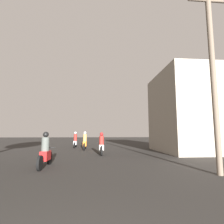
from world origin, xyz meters
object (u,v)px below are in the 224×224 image
motorcycle_orange (85,142)px  utility_pole_near (213,72)px  motorcycle_silver (75,141)px  motorcycle_white (101,146)px  motorcycle_black (84,140)px  building_right_near (188,112)px  motorcycle_red (45,153)px

motorcycle_orange → utility_pole_near: utility_pole_near is taller
motorcycle_silver → motorcycle_white: bearing=-60.4°
motorcycle_orange → motorcycle_black: bearing=84.7°
utility_pole_near → motorcycle_black: bearing=110.8°
motorcycle_silver → building_right_near: bearing=-19.9°
motorcycle_orange → motorcycle_silver: (-1.11, 2.23, -0.00)m
motorcycle_orange → motorcycle_silver: 2.49m
motorcycle_red → motorcycle_white: motorcycle_red is taller
motorcycle_white → building_right_near: bearing=15.1°
motorcycle_red → motorcycle_silver: bearing=98.4°
motorcycle_black → motorcycle_white: bearing=-84.8°
motorcycle_white → motorcycle_silver: 6.44m
utility_pole_near → motorcycle_red: bearing=163.4°
motorcycle_red → utility_pole_near: utility_pole_near is taller
motorcycle_red → building_right_near: (9.41, 5.43, 2.49)m
motorcycle_orange → utility_pole_near: size_ratio=0.30×
motorcycle_orange → motorcycle_silver: size_ratio=1.09×
motorcycle_red → motorcycle_white: (2.51, 4.22, -0.01)m
motorcycle_red → building_right_near: building_right_near is taller
building_right_near → motorcycle_white: bearing=-170.0°
motorcycle_silver → building_right_near: 10.79m
motorcycle_orange → building_right_near: (8.28, -2.49, 2.47)m
building_right_near → utility_pole_near: utility_pole_near is taller
motorcycle_white → utility_pole_near: utility_pole_near is taller
motorcycle_white → motorcycle_orange: 3.95m
motorcycle_orange → building_right_near: size_ratio=0.34×
building_right_near → utility_pole_near: bearing=-111.7°
motorcycle_white → building_right_near: 7.44m
motorcycle_red → motorcycle_orange: motorcycle_orange is taller
motorcycle_red → building_right_near: 11.15m
motorcycle_orange → building_right_near: building_right_near is taller
motorcycle_white → motorcycle_orange: bearing=115.6°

